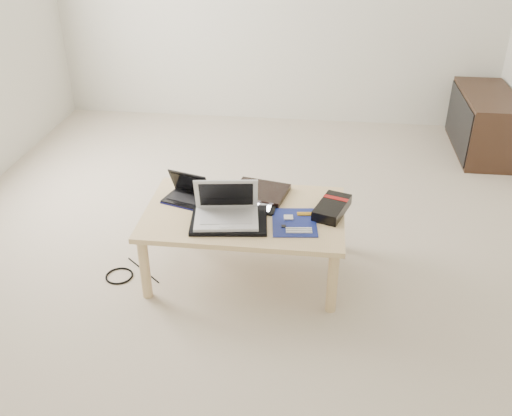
# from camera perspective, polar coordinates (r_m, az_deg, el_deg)

# --- Properties ---
(ground) EXTENTS (4.00, 4.00, 0.00)m
(ground) POSITION_cam_1_polar(r_m,az_deg,el_deg) (3.76, -0.90, -1.98)
(ground) COLOR beige
(ground) RESTS_ON ground
(coffee_table) EXTENTS (1.10, 0.70, 0.40)m
(coffee_table) POSITION_cam_1_polar(r_m,az_deg,el_deg) (3.18, -1.17, -1.09)
(coffee_table) COLOR #D5AE80
(coffee_table) RESTS_ON ground
(media_cabinet) EXTENTS (0.41, 0.90, 0.50)m
(media_cabinet) POSITION_cam_1_polar(r_m,az_deg,el_deg) (5.10, 21.75, 7.90)
(media_cabinet) COLOR #392517
(media_cabinet) RESTS_ON ground
(book) EXTENTS (0.35, 0.31, 0.03)m
(book) POSITION_cam_1_polar(r_m,az_deg,el_deg) (3.32, 0.40, 1.62)
(book) COLOR black
(book) RESTS_ON coffee_table
(netbook) EXTENTS (0.28, 0.24, 0.17)m
(netbook) POSITION_cam_1_polar(r_m,az_deg,el_deg) (3.27, -6.90, 1.39)
(netbook) COLOR black
(netbook) RESTS_ON coffee_table
(tablet) EXTENTS (0.28, 0.22, 0.01)m
(tablet) POSITION_cam_1_polar(r_m,az_deg,el_deg) (3.21, -0.31, 0.42)
(tablet) COLOR black
(tablet) RESTS_ON coffee_table
(remote) EXTENTS (0.12, 0.21, 0.02)m
(remote) POSITION_cam_1_polar(r_m,az_deg,el_deg) (3.15, 0.32, -0.17)
(remote) COLOR silver
(remote) RESTS_ON coffee_table
(neoprene_sleeve) EXTENTS (0.43, 0.34, 0.02)m
(neoprene_sleeve) POSITION_cam_1_polar(r_m,az_deg,el_deg) (3.05, -2.71, -1.24)
(neoprene_sleeve) COLOR black
(neoprene_sleeve) RESTS_ON coffee_table
(white_laptop) EXTENTS (0.37, 0.28, 0.23)m
(white_laptop) POSITION_cam_1_polar(r_m,az_deg,el_deg) (3.03, -2.98, -0.23)
(white_laptop) COLOR silver
(white_laptop) RESTS_ON neoprene_sleeve
(motherboard) EXTENTS (0.27, 0.32, 0.01)m
(motherboard) POSITION_cam_1_polar(r_m,az_deg,el_deg) (3.05, 3.88, -1.44)
(motherboard) COLOR #0D1459
(motherboard) RESTS_ON coffee_table
(gpu_box) EXTENTS (0.22, 0.31, 0.06)m
(gpu_box) POSITION_cam_1_polar(r_m,az_deg,el_deg) (3.15, 7.61, 0.02)
(gpu_box) COLOR black
(gpu_box) RESTS_ON coffee_table
(cable_coil) EXTENTS (0.11, 0.11, 0.01)m
(cable_coil) POSITION_cam_1_polar(r_m,az_deg,el_deg) (3.18, -5.21, -0.04)
(cable_coil) COLOR black
(cable_coil) RESTS_ON coffee_table
(floor_cable_coil) EXTENTS (0.21, 0.21, 0.01)m
(floor_cable_coil) POSITION_cam_1_polar(r_m,az_deg,el_deg) (3.41, -13.52, -6.61)
(floor_cable_coil) COLOR black
(floor_cable_coil) RESTS_ON ground
(floor_cable_trail) EXTENTS (0.25, 0.22, 0.01)m
(floor_cable_trail) POSITION_cam_1_polar(r_m,az_deg,el_deg) (3.43, -11.22, -6.10)
(floor_cable_trail) COLOR black
(floor_cable_trail) RESTS_ON ground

